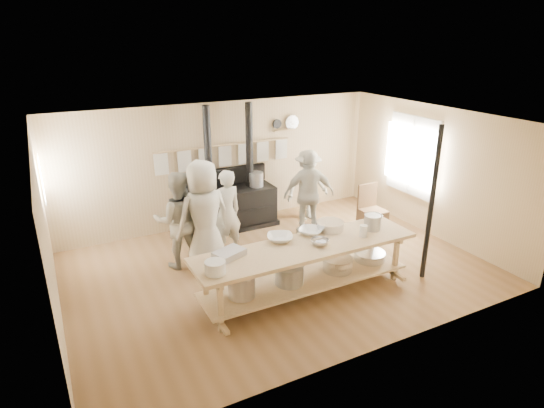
% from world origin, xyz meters
% --- Properties ---
extents(ground, '(7.00, 7.00, 0.00)m').
position_xyz_m(ground, '(0.00, 0.00, 0.00)').
color(ground, brown).
rests_on(ground, ground).
extents(room_shell, '(7.00, 7.00, 7.00)m').
position_xyz_m(room_shell, '(0.00, 0.00, 1.62)').
color(room_shell, '#CDB182').
rests_on(room_shell, ground).
extents(window_right, '(0.09, 1.50, 1.65)m').
position_xyz_m(window_right, '(3.47, 0.60, 1.50)').
color(window_right, beige).
rests_on(window_right, ground).
extents(left_opening, '(0.00, 0.90, 0.90)m').
position_xyz_m(left_opening, '(-3.45, 2.00, 1.60)').
color(left_opening, white).
rests_on(left_opening, ground).
extents(stove, '(1.90, 0.75, 2.60)m').
position_xyz_m(stove, '(-0.01, 2.12, 0.52)').
color(stove, black).
rests_on(stove, ground).
extents(towel_rail, '(3.00, 0.04, 0.47)m').
position_xyz_m(towel_rail, '(0.00, 2.40, 1.56)').
color(towel_rail, tan).
rests_on(towel_rail, ground).
extents(back_wall_shelf, '(0.63, 0.14, 0.32)m').
position_xyz_m(back_wall_shelf, '(1.46, 2.43, 2.00)').
color(back_wall_shelf, tan).
rests_on(back_wall_shelf, ground).
extents(prep_table, '(3.60, 0.90, 0.85)m').
position_xyz_m(prep_table, '(-0.01, -0.90, 0.52)').
color(prep_table, tan).
rests_on(prep_table, ground).
extents(support_post, '(0.08, 0.08, 2.60)m').
position_xyz_m(support_post, '(2.05, -1.35, 1.30)').
color(support_post, black).
rests_on(support_post, ground).
extents(cook_far_left, '(0.65, 0.48, 1.63)m').
position_xyz_m(cook_far_left, '(-0.56, 0.99, 0.82)').
color(cook_far_left, beige).
rests_on(cook_far_left, ground).
extents(cook_left, '(0.98, 0.84, 1.74)m').
position_xyz_m(cook_left, '(-1.47, 0.93, 0.87)').
color(cook_left, beige).
rests_on(cook_left, ground).
extents(cook_center, '(1.04, 0.76, 1.97)m').
position_xyz_m(cook_center, '(-1.12, 0.59, 0.98)').
color(cook_center, beige).
rests_on(cook_center, ground).
extents(cook_right, '(1.10, 0.71, 1.75)m').
position_xyz_m(cook_right, '(1.23, 1.03, 0.87)').
color(cook_right, beige).
rests_on(cook_right, ground).
extents(cook_by_window, '(1.02, 0.59, 1.57)m').
position_xyz_m(cook_by_window, '(1.66, 1.78, 0.78)').
color(cook_by_window, beige).
rests_on(cook_by_window, ground).
extents(chair, '(0.48, 0.48, 1.01)m').
position_xyz_m(chair, '(2.45, 0.52, 0.30)').
color(chair, '#503820').
rests_on(chair, ground).
extents(bowl_white_a, '(0.53, 0.53, 0.10)m').
position_xyz_m(bowl_white_a, '(-0.29, -0.57, 0.90)').
color(bowl_white_a, white).
rests_on(bowl_white_a, prep_table).
extents(bowl_steel_a, '(0.38, 0.38, 0.09)m').
position_xyz_m(bowl_steel_a, '(0.19, -0.97, 0.89)').
color(bowl_steel_a, silver).
rests_on(bowl_steel_a, prep_table).
extents(bowl_white_b, '(0.53, 0.53, 0.09)m').
position_xyz_m(bowl_white_b, '(0.27, -0.57, 0.90)').
color(bowl_white_b, white).
rests_on(bowl_white_b, prep_table).
extents(bowl_steel_b, '(0.40, 0.40, 0.10)m').
position_xyz_m(bowl_steel_b, '(1.55, -0.57, 0.90)').
color(bowl_steel_b, silver).
rests_on(bowl_steel_b, prep_table).
extents(roasting_pan, '(0.52, 0.43, 0.10)m').
position_xyz_m(roasting_pan, '(-1.20, -0.71, 0.90)').
color(roasting_pan, '#B2B2B7').
rests_on(roasting_pan, prep_table).
extents(mixing_bowl_large, '(0.47, 0.47, 0.14)m').
position_xyz_m(mixing_bowl_large, '(0.65, -0.57, 0.92)').
color(mixing_bowl_large, silver).
rests_on(mixing_bowl_large, prep_table).
extents(bucket_galv, '(0.29, 0.29, 0.25)m').
position_xyz_m(bucket_galv, '(1.27, -0.87, 0.97)').
color(bucket_galv, gray).
rests_on(bucket_galv, prep_table).
extents(deep_bowl_enamel, '(0.32, 0.32, 0.18)m').
position_xyz_m(deep_bowl_enamel, '(-1.55, -1.08, 0.94)').
color(deep_bowl_enamel, white).
rests_on(deep_bowl_enamel, prep_table).
extents(pitcher, '(0.13, 0.13, 0.19)m').
position_xyz_m(pitcher, '(0.96, -1.04, 0.95)').
color(pitcher, white).
rests_on(pitcher, prep_table).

